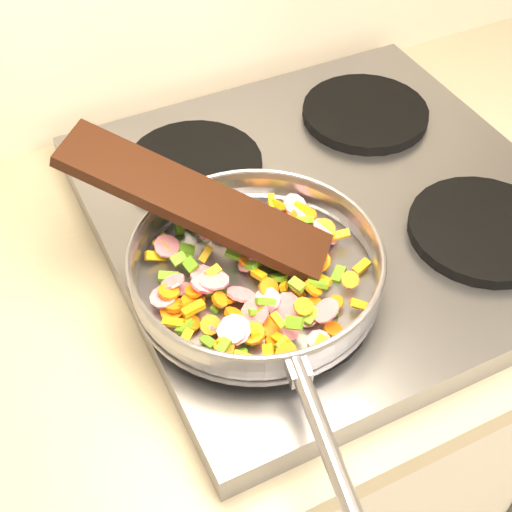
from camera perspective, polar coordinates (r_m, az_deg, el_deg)
name	(u,v)px	position (r m, az deg, el deg)	size (l,w,h in m)	color
cooktop	(331,211)	(0.98, 5.98, 3.57)	(0.60, 0.60, 0.04)	#939399
grate_fl	(289,305)	(0.82, 2.64, -3.94)	(0.19, 0.19, 0.02)	black
grate_fr	(483,230)	(0.95, 17.70, 2.03)	(0.19, 0.19, 0.02)	black
grate_bl	(195,165)	(1.00, -4.94, 7.24)	(0.19, 0.19, 0.02)	black
grate_br	(365,113)	(1.11, 8.73, 11.24)	(0.19, 0.19, 0.02)	black
saute_pan	(257,267)	(0.81, 0.05, -0.91)	(0.33, 0.49, 0.05)	#9E9EA5
vegetable_heap	(257,273)	(0.82, 0.08, -1.40)	(0.26, 0.28, 0.05)	red
wooden_spatula	(196,202)	(0.82, -4.83, 4.35)	(0.33, 0.07, 0.02)	black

